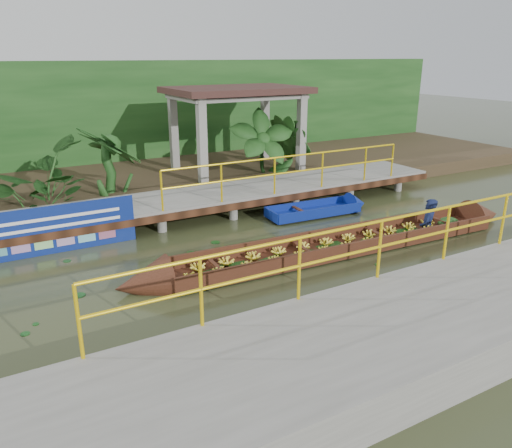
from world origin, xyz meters
TOP-DOWN VIEW (x-y plane):
  - ground at (0.00, 0.00)m, footprint 80.00×80.00m
  - land_strip at (0.00, 7.50)m, footprint 30.00×8.00m
  - far_dock at (0.02, 3.43)m, footprint 16.00×2.06m
  - near_dock at (1.00, -4.20)m, footprint 18.00×2.40m
  - pavilion at (3.00, 6.30)m, footprint 4.40×3.00m
  - foliage_backdrop at (0.00, 10.00)m, footprint 30.00×0.80m
  - vendor_boat at (2.37, -0.54)m, footprint 10.20×1.45m
  - moored_blue_boat at (3.77, 1.83)m, footprint 3.10×0.99m
  - blue_banner at (-3.50, 2.48)m, footprint 3.51×0.04m
  - tropical_plants at (-1.75, 5.30)m, footprint 14.70×1.70m

SIDE VIEW (x-z plane):
  - ground at x=0.00m, z-range 0.00..0.00m
  - moored_blue_boat at x=3.77m, z-range -0.23..0.49m
  - vendor_boat at x=2.37m, z-range -0.80..1.20m
  - land_strip at x=0.00m, z-range 0.00..0.45m
  - near_dock at x=1.00m, z-range -0.56..1.16m
  - far_dock at x=0.02m, z-range -0.35..1.30m
  - blue_banner at x=-3.50m, z-range 0.01..1.10m
  - tropical_plants at x=-1.75m, z-range 0.45..2.58m
  - foliage_backdrop at x=0.00m, z-range 0.00..4.00m
  - pavilion at x=3.00m, z-range 1.32..4.32m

